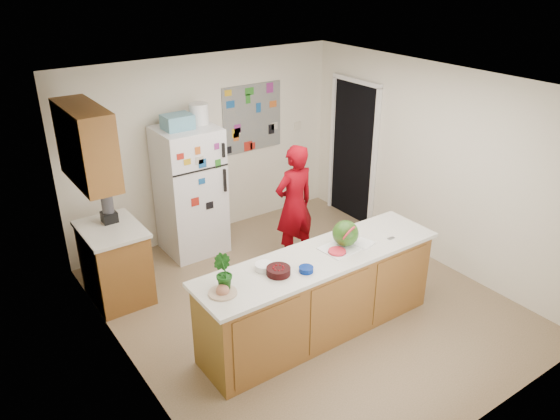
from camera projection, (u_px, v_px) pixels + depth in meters
floor at (304, 303)px, 6.29m from camera, size 4.00×4.50×0.02m
wall_back at (205, 148)px, 7.42m from camera, size 4.00×0.02×2.50m
wall_left at (122, 260)px, 4.71m from camera, size 0.02×4.50×2.50m
wall_right at (434, 166)px, 6.80m from camera, size 0.02×4.50×2.50m
ceiling at (309, 84)px, 5.21m from camera, size 4.00×4.50×0.02m
doorway at (353, 152)px, 7.95m from camera, size 0.03×0.85×2.04m
peninsula_base at (319, 297)px, 5.62m from camera, size 2.60×0.62×0.88m
peninsula_top at (321, 258)px, 5.43m from camera, size 2.68×0.70×0.04m
side_counter_base at (116, 264)px, 6.22m from camera, size 0.60×0.80×0.86m
side_counter_top at (110, 229)px, 6.03m from camera, size 0.64×0.84×0.04m
upper_cabinets at (86, 145)px, 5.49m from camera, size 0.35×1.00×0.80m
refrigerator at (190, 191)px, 7.08m from camera, size 0.75×0.70×1.70m
fridge_top_bin at (177, 122)px, 6.63m from camera, size 0.35×0.28×0.18m
photo_collage at (252, 118)px, 7.67m from camera, size 0.95×0.01×0.95m
person at (294, 205)px, 6.85m from camera, size 0.58×0.39×1.57m
blender_appliance at (108, 206)px, 6.08m from camera, size 0.13×0.13×0.38m
cutting_board at (342, 248)px, 5.56m from camera, size 0.44×0.35×0.01m
watermelon at (345, 233)px, 5.54m from camera, size 0.27×0.27×0.27m
watermelon_slice at (337, 251)px, 5.46m from camera, size 0.18×0.18×0.02m
cherry_bowl at (278, 271)px, 5.10m from camera, size 0.30×0.30×0.07m
white_bowl at (264, 267)px, 5.18m from camera, size 0.23×0.23×0.06m
cobalt_bowl at (306, 269)px, 5.14m from camera, size 0.18×0.18×0.05m
plate at (223, 293)px, 4.82m from camera, size 0.30×0.30×0.02m
paper_towel at (363, 244)px, 5.63m from camera, size 0.24×0.23×0.02m
keys at (391, 238)px, 5.75m from camera, size 0.08×0.04×0.01m
potted_plant at (223, 273)px, 4.82m from camera, size 0.19×0.21×0.33m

